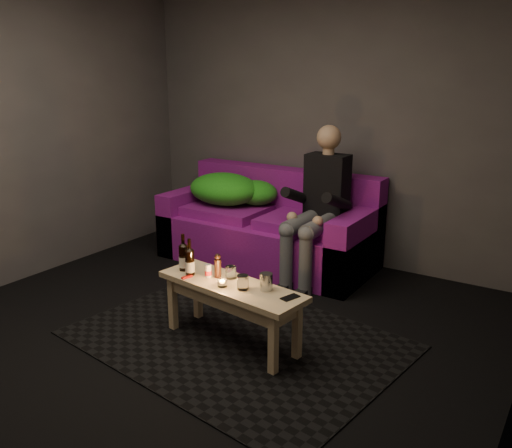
{
  "coord_description": "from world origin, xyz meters",
  "views": [
    {
      "loc": [
        2.22,
        -2.47,
        1.82
      ],
      "look_at": [
        -0.12,
        1.16,
        0.57
      ],
      "focal_mm": 38.0,
      "sensor_mm": 36.0,
      "label": 1
    }
  ],
  "objects_px": {
    "beer_bottle_a": "(184,257)",
    "beer_bottle_b": "(190,262)",
    "person": "(318,202)",
    "coffee_table": "(231,294)",
    "sofa": "(270,230)",
    "steel_cup": "(266,282)"
  },
  "relations": [
    {
      "from": "sofa",
      "to": "steel_cup",
      "type": "relative_size",
      "value": 17.89
    },
    {
      "from": "coffee_table",
      "to": "sofa",
      "type": "bearing_deg",
      "value": 112.6
    },
    {
      "from": "sofa",
      "to": "beer_bottle_a",
      "type": "distance_m",
      "value": 1.57
    },
    {
      "from": "beer_bottle_b",
      "to": "beer_bottle_a",
      "type": "bearing_deg",
      "value": 154.11
    },
    {
      "from": "sofa",
      "to": "coffee_table",
      "type": "distance_m",
      "value": 1.69
    },
    {
      "from": "beer_bottle_a",
      "to": "beer_bottle_b",
      "type": "xyz_separation_m",
      "value": [
        0.09,
        -0.05,
        -0.0
      ]
    },
    {
      "from": "person",
      "to": "beer_bottle_b",
      "type": "relative_size",
      "value": 5.17
    },
    {
      "from": "beer_bottle_a",
      "to": "beer_bottle_b",
      "type": "height_order",
      "value": "beer_bottle_a"
    },
    {
      "from": "coffee_table",
      "to": "beer_bottle_b",
      "type": "bearing_deg",
      "value": -175.52
    },
    {
      "from": "beer_bottle_b",
      "to": "steel_cup",
      "type": "relative_size",
      "value": 2.31
    },
    {
      "from": "sofa",
      "to": "beer_bottle_b",
      "type": "relative_size",
      "value": 7.75
    },
    {
      "from": "coffee_table",
      "to": "beer_bottle_a",
      "type": "bearing_deg",
      "value": 177.27
    },
    {
      "from": "coffee_table",
      "to": "beer_bottle_b",
      "type": "xyz_separation_m",
      "value": [
        -0.33,
        -0.03,
        0.18
      ]
    },
    {
      "from": "beer_bottle_a",
      "to": "steel_cup",
      "type": "relative_size",
      "value": 2.35
    },
    {
      "from": "coffee_table",
      "to": "beer_bottle_b",
      "type": "relative_size",
      "value": 4.26
    },
    {
      "from": "steel_cup",
      "to": "sofa",
      "type": "bearing_deg",
      "value": 120.61
    },
    {
      "from": "beer_bottle_b",
      "to": "coffee_table",
      "type": "bearing_deg",
      "value": 4.48
    },
    {
      "from": "person",
      "to": "coffee_table",
      "type": "xyz_separation_m",
      "value": [
        0.06,
        -1.4,
        -0.34
      ]
    },
    {
      "from": "sofa",
      "to": "beer_bottle_b",
      "type": "xyz_separation_m",
      "value": [
        0.32,
        -1.59,
        0.22
      ]
    },
    {
      "from": "steel_cup",
      "to": "person",
      "type": "bearing_deg",
      "value": 102.87
    },
    {
      "from": "coffee_table",
      "to": "beer_bottle_a",
      "type": "height_order",
      "value": "beer_bottle_a"
    },
    {
      "from": "sofa",
      "to": "person",
      "type": "height_order",
      "value": "person"
    }
  ]
}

